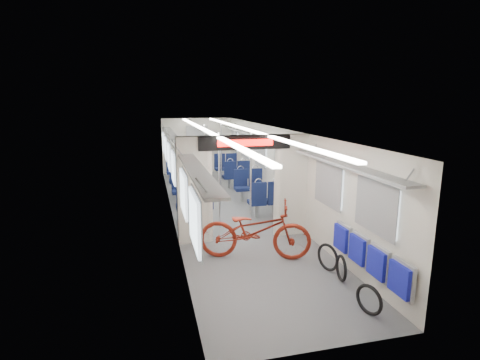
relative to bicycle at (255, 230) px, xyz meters
The scene contains 14 objects.
carriage 3.02m from the bicycle, 88.61° to the left, with size 12.00×12.02×2.31m.
bicycle is the anchor object (origin of this frame).
flip_bench 2.16m from the bicycle, 48.78° to the right, with size 0.12×2.11×0.52m.
bike_hoop_a 2.54m from the bicycle, 65.38° to the right, with size 0.46×0.46×0.05m, color black.
bike_hoop_b 1.76m from the bicycle, 47.02° to the right, with size 0.46×0.46×0.05m, color black.
bike_hoop_c 1.45m from the bicycle, 36.67° to the right, with size 0.51×0.51×0.05m, color black.
seat_bay_near_left 3.46m from the bicycle, 104.48° to the left, with size 0.91×2.07×1.10m.
seat_bay_near_right 3.47m from the bicycle, 73.16° to the left, with size 0.90×2.01×1.08m.
seat_bay_far_left 6.54m from the bicycle, 97.60° to the left, with size 0.90×2.03×1.09m.
seat_bay_far_right 6.82m from the bicycle, 81.54° to the left, with size 0.90×2.03×1.09m.
stanchion_near_left 2.01m from the bicycle, 100.01° to the left, with size 0.04×0.04×2.30m, color silver.
stanchion_near_right 1.97m from the bicycle, 77.32° to the left, with size 0.04×0.04×2.30m, color silver.
stanchion_far_left 4.86m from the bicycle, 92.83° to the left, with size 0.05×0.05×2.30m, color silver.
stanchion_far_right 5.18m from the bicycle, 86.28° to the left, with size 0.04×0.04×2.30m, color silver.
Camera 1 is at (-1.98, -9.72, 3.03)m, focal length 28.00 mm.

